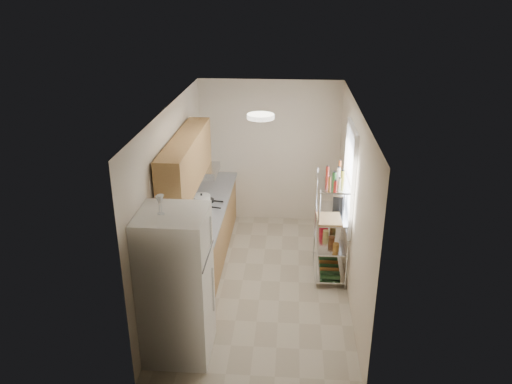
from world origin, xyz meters
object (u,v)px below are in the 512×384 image
refrigerator (176,286)px  espresso_machine (339,201)px  frying_pan_large (204,206)px  cutting_board (329,219)px  rice_cooker (202,202)px

refrigerator → espresso_machine: (1.98, 2.04, 0.23)m
frying_pan_large → cutting_board: bearing=-3.9°
espresso_machine → cutting_board: bearing=-98.7°
cutting_board → refrigerator: bearing=-137.9°
espresso_machine → frying_pan_large: bearing=-171.0°
rice_cooker → espresso_machine: espresso_machine is taller
cutting_board → espresso_machine: espresso_machine is taller
refrigerator → cutting_board: refrigerator is taller
rice_cooker → frying_pan_large: rice_cooker is taller
refrigerator → rice_cooker: (-0.08, 2.14, 0.10)m
espresso_machine → refrigerator: bearing=-121.1°
frying_pan_large → rice_cooker: bearing=-104.6°
refrigerator → espresso_machine: 2.85m
espresso_machine → rice_cooker: bearing=-169.8°
rice_cooker → frying_pan_large: bearing=63.2°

